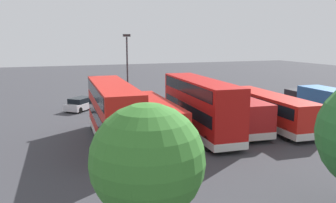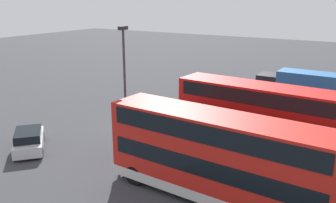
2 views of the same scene
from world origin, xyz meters
name	(u,v)px [view 1 (image 1 of 2)]	position (x,y,z in m)	size (l,w,h in m)	color
ground_plane	(161,112)	(0.00, 0.00, 0.00)	(140.00, 140.00, 0.00)	#38383D
bus_single_deck_near_end	(269,109)	(-6.95, 9.36, 1.62)	(3.26, 11.56, 2.95)	red
bus_single_deck_second	(231,110)	(-3.49, 8.66, 1.62)	(3.30, 10.41, 2.95)	#A51919
bus_double_decker_third	(200,105)	(-0.13, 9.43, 2.45)	(3.27, 11.67, 4.55)	#B71411
bus_single_deck_fourth	(153,117)	(3.71, 8.80, 1.62)	(3.08, 10.68, 2.95)	red
bus_double_decker_fifth	(113,112)	(7.10, 9.52, 2.45)	(3.17, 11.91, 4.55)	red
box_truck_blue	(320,103)	(-13.22, 8.94, 1.71)	(2.70, 7.56, 3.20)	#235999
car_hatchback_silver	(81,104)	(7.95, -3.95, 0.70)	(4.13, 4.33, 1.43)	silver
lamp_post_tall	(127,70)	(3.94, 1.28, 4.81)	(0.70, 0.30, 8.25)	#38383D
waste_bin_yellow	(183,103)	(-3.16, -1.46, 0.47)	(0.60, 0.60, 0.95)	#197F33
tree_midleft	(147,161)	(9.07, 24.99, 4.15)	(3.57, 3.57, 5.95)	#4C3823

